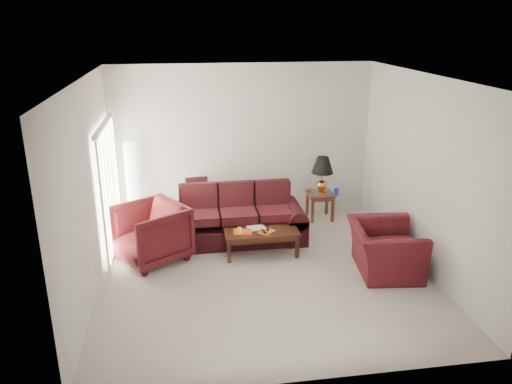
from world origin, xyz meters
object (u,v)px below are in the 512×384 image
at_px(sofa, 238,215).
at_px(armchair_left, 151,233).
at_px(armchair_right, 385,249).
at_px(coffee_table, 261,242).
at_px(end_table, 320,206).
at_px(floor_lamp, 133,185).

height_order(sofa, armchair_left, sofa).
bearing_deg(armchair_right, sofa, 61.85).
bearing_deg(coffee_table, sofa, 113.73).
bearing_deg(end_table, armchair_left, -157.59).
bearing_deg(armchair_left, floor_lamp, 161.97).
distance_m(sofa, armchair_right, 2.60).
xyz_separation_m(sofa, end_table, (1.73, 0.79, -0.21)).
height_order(end_table, coffee_table, end_table).
height_order(sofa, floor_lamp, floor_lamp).
distance_m(sofa, floor_lamp, 2.10).
relative_size(end_table, armchair_left, 0.52).
relative_size(armchair_right, coffee_table, 0.95).
relative_size(end_table, floor_lamp, 0.32).
bearing_deg(floor_lamp, armchair_right, -31.03).
height_order(armchair_right, coffee_table, armchair_right).
bearing_deg(floor_lamp, coffee_table, -34.36).
bearing_deg(end_table, sofa, -155.38).
relative_size(sofa, floor_lamp, 1.42).
bearing_deg(floor_lamp, end_table, -1.98).
bearing_deg(sofa, end_table, 28.67).
relative_size(sofa, end_table, 4.39).
height_order(armchair_left, armchair_right, armchair_left).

